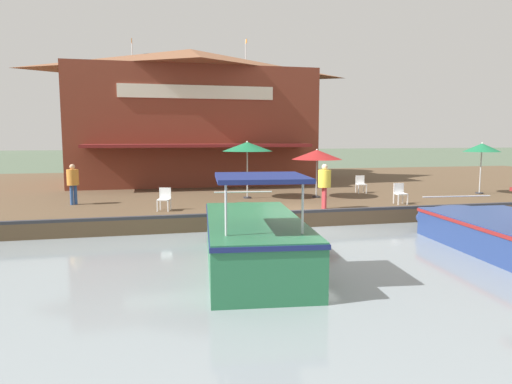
{
  "coord_description": "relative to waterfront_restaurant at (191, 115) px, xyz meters",
  "views": [
    {
      "loc": [
        15.45,
        -5.1,
        3.33
      ],
      "look_at": [
        -1.0,
        -1.32,
        1.3
      ],
      "focal_mm": 32.0,
      "sensor_mm": 36.0,
      "label": 1
    }
  ],
  "objects": [
    {
      "name": "motorboat_far_downstream",
      "position": [
        17.14,
        0.03,
        -3.92
      ],
      "size": [
        6.84,
        2.95,
        2.43
      ],
      "color": "#287047",
      "rests_on": "river_water"
    },
    {
      "name": "cafe_chair_mid_patio",
      "position": [
        11.88,
        7.45,
        -3.61
      ],
      "size": [
        0.46,
        0.46,
        0.85
      ],
      "color": "white",
      "rests_on": "quay_deck"
    },
    {
      "name": "waterfront_restaurant",
      "position": [
        0.0,
        0.0,
        0.0
      ],
      "size": [
        9.9,
        14.42,
        8.78
      ],
      "color": "brown",
      "rests_on": "quay_deck"
    },
    {
      "name": "cafe_chair_facing_river",
      "position": [
        11.45,
        -2.05,
        -3.61
      ],
      "size": [
        0.55,
        0.55,
        0.85
      ],
      "color": "white",
      "rests_on": "quay_deck"
    },
    {
      "name": "quay_edge_fender",
      "position": [
        13.12,
        2.6,
        -4.03
      ],
      "size": [
        0.2,
        50.4,
        0.1
      ],
      "primitive_type": "cube",
      "color": "#2D2D33",
      "rests_on": "quay_deck"
    },
    {
      "name": "patio_umbrella_near_quay_edge",
      "position": [
        9.63,
        13.06,
        -1.86
      ],
      "size": [
        1.71,
        1.71,
        2.48
      ],
      "color": "#B7B7B7",
      "rests_on": "quay_deck"
    },
    {
      "name": "patio_umbrella_mid_patio_left",
      "position": [
        8.73,
        1.69,
        -1.77
      ],
      "size": [
        2.23,
        2.23,
        2.56
      ],
      "color": "#B7B7B7",
      "rests_on": "quay_deck"
    },
    {
      "name": "patio_umbrella_mid_patio_right",
      "position": [
        9.18,
        4.81,
        -2.13
      ],
      "size": [
        2.27,
        2.27,
        2.21
      ],
      "color": "#B7B7B7",
      "rests_on": "quay_deck"
    },
    {
      "name": "person_at_quay_edge",
      "position": [
        9.08,
        -5.62,
        -3.05
      ],
      "size": [
        0.47,
        0.47,
        1.65
      ],
      "color": "#2D5193",
      "rests_on": "quay_deck"
    },
    {
      "name": "ground_plane",
      "position": [
        13.22,
        2.6,
        -4.68
      ],
      "size": [
        220.0,
        220.0,
        0.0
      ],
      "primitive_type": "plane",
      "color": "#4C5B47"
    },
    {
      "name": "cafe_chair_back_row_seat",
      "position": [
        8.03,
        7.56,
        -3.61
      ],
      "size": [
        0.49,
        0.49,
        0.85
      ],
      "color": "white",
      "rests_on": "quay_deck"
    },
    {
      "name": "tree_behind_restaurant",
      "position": [
        -3.83,
        -3.9,
        0.01
      ],
      "size": [
        3.63,
        3.46,
        5.94
      ],
      "color": "brown",
      "rests_on": "quay_deck"
    },
    {
      "name": "tree_downstream_bank",
      "position": [
        -5.03,
        6.22,
        0.51
      ],
      "size": [
        5.11,
        4.87,
        7.16
      ],
      "color": "brown",
      "rests_on": "quay_deck"
    },
    {
      "name": "quay_deck",
      "position": [
        2.22,
        2.6,
        -4.38
      ],
      "size": [
        22.0,
        56.0,
        0.6
      ],
      "primitive_type": "cube",
      "color": "brown",
      "rests_on": "ground"
    },
    {
      "name": "person_mid_patio",
      "position": [
        12.42,
        3.92,
        -3.0
      ],
      "size": [
        0.49,
        0.49,
        1.72
      ],
      "color": "#B23338",
      "rests_on": "quay_deck"
    }
  ]
}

